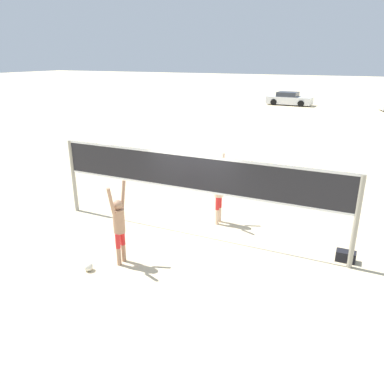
# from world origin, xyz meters

# --- Properties ---
(ground_plane) EXTENTS (200.00, 200.00, 0.00)m
(ground_plane) POSITION_xyz_m (0.00, 0.00, 0.00)
(ground_plane) COLOR beige
(volleyball_net) EXTENTS (8.58, 0.12, 2.37)m
(volleyball_net) POSITION_xyz_m (0.00, 0.00, 1.69)
(volleyball_net) COLOR gray
(volleyball_net) RESTS_ON ground_plane
(player_spiker) EXTENTS (0.28, 0.70, 2.08)m
(player_spiker) POSITION_xyz_m (-0.92, -2.17, 1.09)
(player_spiker) COLOR tan
(player_spiker) RESTS_ON ground_plane
(player_blocker) EXTENTS (0.28, 0.71, 2.14)m
(player_blocker) POSITION_xyz_m (0.39, 1.07, 1.13)
(player_blocker) COLOR beige
(player_blocker) RESTS_ON ground_plane
(volleyball) EXTENTS (0.21, 0.21, 0.21)m
(volleyball) POSITION_xyz_m (-1.43, -2.81, 0.11)
(volleyball) COLOR silver
(volleyball) RESTS_ON ground_plane
(gear_bag) EXTENTS (0.47, 0.28, 0.27)m
(gear_bag) POSITION_xyz_m (4.12, 0.28, 0.13)
(gear_bag) COLOR black
(gear_bag) RESTS_ON ground_plane
(parked_car_mid) EXTENTS (4.64, 2.18, 1.34)m
(parked_car_mid) POSITION_xyz_m (-3.61, 31.81, 0.61)
(parked_car_mid) COLOR silver
(parked_car_mid) RESTS_ON ground_plane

